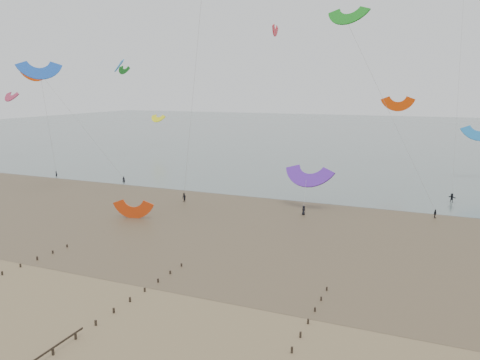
# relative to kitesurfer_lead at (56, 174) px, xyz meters

# --- Properties ---
(ground) EXTENTS (500.00, 500.00, 0.00)m
(ground) POSITION_rel_kitesurfer_lead_xyz_m (53.15, -50.75, -0.83)
(ground) COLOR brown
(ground) RESTS_ON ground
(sea_and_shore) EXTENTS (500.00, 665.00, 0.03)m
(sea_and_shore) POSITION_rel_kitesurfer_lead_xyz_m (49.07, -16.35, -0.82)
(sea_and_shore) COLOR #475654
(sea_and_shore) RESTS_ON ground
(kitesurfer_lead) EXTENTS (0.66, 0.49, 1.66)m
(kitesurfer_lead) POSITION_rel_kitesurfer_lead_xyz_m (0.00, 0.00, 0.00)
(kitesurfer_lead) COLOR black
(kitesurfer_lead) RESTS_ON ground
(kitesurfers) EXTENTS (95.10, 20.91, 1.78)m
(kitesurfers) POSITION_rel_kitesurfer_lead_xyz_m (74.41, -0.31, 0.03)
(kitesurfers) COLOR black
(kitesurfers) RESTS_ON ground
(grounded_kite) EXTENTS (6.77, 5.77, 3.26)m
(grounded_kite) POSITION_rel_kitesurfer_lead_xyz_m (38.86, -22.93, -0.83)
(grounded_kite) COLOR red
(grounded_kite) RESTS_ON ground
(kites_airborne) EXTENTS (237.67, 127.36, 43.93)m
(kites_airborne) POSITION_rel_kitesurfer_lead_xyz_m (48.75, 33.31, 22.10)
(kites_airborne) COLOR red
(kites_airborne) RESTS_ON ground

